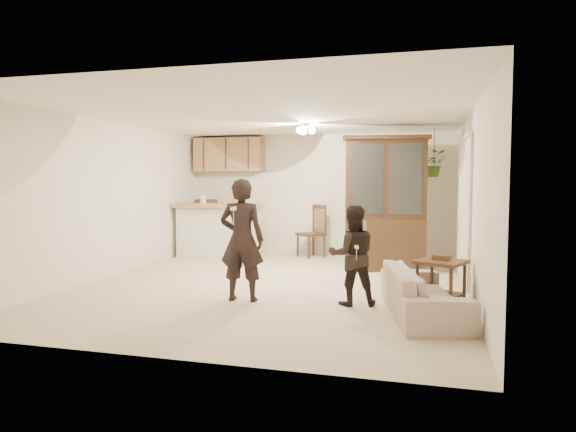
% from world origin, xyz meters
% --- Properties ---
extents(floor, '(6.50, 6.50, 0.00)m').
position_xyz_m(floor, '(0.00, 0.00, 0.00)').
color(floor, beige).
rests_on(floor, ground).
extents(ceiling, '(5.50, 6.50, 0.02)m').
position_xyz_m(ceiling, '(0.00, 0.00, 2.50)').
color(ceiling, white).
rests_on(ceiling, wall_back).
extents(wall_back, '(5.50, 0.02, 2.50)m').
position_xyz_m(wall_back, '(0.00, 3.25, 1.25)').
color(wall_back, white).
rests_on(wall_back, ground).
extents(wall_front, '(5.50, 0.02, 2.50)m').
position_xyz_m(wall_front, '(0.00, -3.25, 1.25)').
color(wall_front, white).
rests_on(wall_front, ground).
extents(wall_left, '(0.02, 6.50, 2.50)m').
position_xyz_m(wall_left, '(-2.75, 0.00, 1.25)').
color(wall_left, white).
rests_on(wall_left, ground).
extents(wall_right, '(0.02, 6.50, 2.50)m').
position_xyz_m(wall_right, '(2.75, 0.00, 1.25)').
color(wall_right, white).
rests_on(wall_right, ground).
extents(breakfast_bar, '(1.60, 0.55, 1.00)m').
position_xyz_m(breakfast_bar, '(-1.85, 2.35, 0.50)').
color(breakfast_bar, silver).
rests_on(breakfast_bar, floor).
extents(bar_top, '(1.75, 0.70, 0.08)m').
position_xyz_m(bar_top, '(-1.85, 2.35, 1.05)').
color(bar_top, '#A07F60').
rests_on(bar_top, breakfast_bar).
extents(upper_cabinets, '(1.50, 0.34, 0.70)m').
position_xyz_m(upper_cabinets, '(-1.90, 3.07, 2.10)').
color(upper_cabinets, olive).
rests_on(upper_cabinets, wall_back).
extents(vertical_blinds, '(0.06, 2.30, 2.10)m').
position_xyz_m(vertical_blinds, '(2.71, 0.90, 1.10)').
color(vertical_blinds, beige).
rests_on(vertical_blinds, wall_right).
extents(ceiling_fixture, '(0.36, 0.36, 0.20)m').
position_xyz_m(ceiling_fixture, '(0.20, 1.20, 2.40)').
color(ceiling_fixture, '#FFEABF').
rests_on(ceiling_fixture, ceiling).
extents(hanging_plant, '(0.43, 0.37, 0.48)m').
position_xyz_m(hanging_plant, '(2.30, 2.40, 1.85)').
color(hanging_plant, '#325C24').
rests_on(hanging_plant, ceiling).
extents(plant_cord, '(0.01, 0.01, 0.65)m').
position_xyz_m(plant_cord, '(2.30, 2.40, 2.17)').
color(plant_cord, black).
rests_on(plant_cord, ceiling).
extents(sofa, '(1.12, 1.99, 0.73)m').
position_xyz_m(sofa, '(2.16, -1.17, 0.37)').
color(sofa, beige).
rests_on(sofa, floor).
extents(adult, '(0.69, 0.49, 1.80)m').
position_xyz_m(adult, '(-0.10, -1.03, 0.90)').
color(adult, black).
rests_on(adult, floor).
extents(child, '(0.78, 0.68, 1.35)m').
position_xyz_m(child, '(1.30, -0.88, 0.68)').
color(child, black).
rests_on(child, floor).
extents(china_hutch, '(1.54, 0.79, 2.31)m').
position_xyz_m(china_hutch, '(1.49, 1.77, 1.14)').
color(china_hutch, '#3A2015').
rests_on(china_hutch, floor).
extents(side_table, '(0.70, 0.70, 0.65)m').
position_xyz_m(side_table, '(2.37, -0.73, 0.30)').
color(side_table, '#3A2015').
rests_on(side_table, floor).
extents(chair_bar, '(0.68, 0.68, 1.16)m').
position_xyz_m(chair_bar, '(-2.19, 2.52, 0.33)').
color(chair_bar, '#3A2015').
rests_on(chair_bar, floor).
extents(chair_hutch_left, '(0.66, 0.66, 1.06)m').
position_xyz_m(chair_hutch_left, '(-0.06, 2.88, 0.30)').
color(chair_hutch_left, '#3A2015').
rests_on(chair_hutch_left, floor).
extents(chair_hutch_right, '(0.55, 0.55, 0.98)m').
position_xyz_m(chair_hutch_right, '(1.18, 1.65, 0.28)').
color(chair_hutch_right, '#3A2015').
rests_on(chair_hutch_right, floor).
extents(controller_adult, '(0.05, 0.14, 0.04)m').
position_xyz_m(controller_adult, '(-0.07, -1.40, 1.21)').
color(controller_adult, white).
rests_on(controller_adult, adult).
extents(controller_child, '(0.06, 0.11, 0.03)m').
position_xyz_m(controller_child, '(1.39, -1.16, 0.77)').
color(controller_child, white).
rests_on(controller_child, child).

